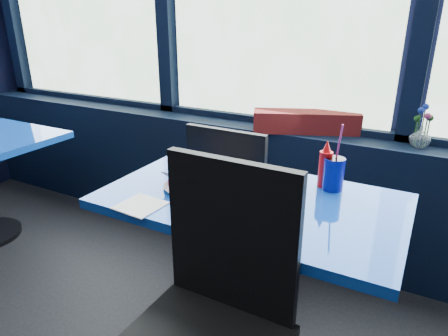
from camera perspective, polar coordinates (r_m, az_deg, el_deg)
window_sill at (r=2.61m, az=5.69°, el=-2.54°), size 5.00×0.26×0.80m
near_table at (r=1.72m, az=3.73°, el=-9.61°), size 1.20×0.70×0.75m
chair_near_front at (r=1.29m, az=-1.78°, el=-19.53°), size 0.48×0.48×1.05m
chair_near_back at (r=2.06m, az=1.72°, el=-4.58°), size 0.44×0.44×0.96m
planter_box at (r=2.38m, az=11.63°, el=6.51°), size 0.62×0.37×0.12m
flower_vase at (r=2.29m, az=26.29°, el=4.36°), size 0.12×0.12×0.22m
food_basket at (r=1.68m, az=-4.33°, el=-2.14°), size 0.27×0.27×0.09m
ketchup_bottle at (r=1.74m, az=14.26°, el=0.22°), size 0.06×0.06×0.21m
soda_cup at (r=1.73m, az=15.39°, el=-0.71°), size 0.09×0.09×0.29m
napkin at (r=1.58m, az=-11.86°, el=-5.25°), size 0.17×0.17×0.00m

